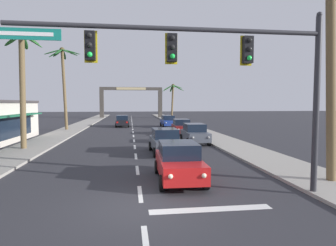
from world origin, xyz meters
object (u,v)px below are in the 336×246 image
object	(u,v)px
traffic_signal_mast	(217,62)
sedan_lead_at_stop_bar	(179,161)
palm_left_third	(63,72)
town_gateway_arch	(131,98)
palm_right_nearest	(330,16)
sedan_third_in_queue	(165,141)
sedan_parked_mid_kerb	(168,121)
sedan_parked_far_kerb	(195,133)
sedan_oncoming_far	(122,121)
palm_right_farthest	(173,93)
sedan_parked_nearest_kerb	(181,127)
palm_left_second	(22,71)

from	to	relation	value
traffic_signal_mast	sedan_lead_at_stop_bar	bearing A→B (deg)	108.73
palm_left_third	town_gateway_arch	world-z (taller)	palm_left_third
traffic_signal_mast	town_gateway_arch	distance (m)	57.53
sedan_lead_at_stop_bar	palm_right_nearest	distance (m)	8.69
palm_right_nearest	town_gateway_arch	distance (m)	56.71
sedan_third_in_queue	sedan_parked_mid_kerb	size ratio (longest dim) A/B	1.00
town_gateway_arch	sedan_parked_far_kerb	bearing A→B (deg)	-83.30
palm_right_nearest	town_gateway_arch	world-z (taller)	palm_right_nearest
sedan_parked_mid_kerb	sedan_third_in_queue	bearing A→B (deg)	-98.14
sedan_parked_far_kerb	palm_left_third	bearing A→B (deg)	135.60
sedan_oncoming_far	town_gateway_arch	size ratio (longest dim) A/B	0.31
sedan_parked_far_kerb	palm_right_nearest	distance (m)	14.32
palm_right_farthest	sedan_parked_nearest_kerb	bearing A→B (deg)	-96.45
palm_left_second	palm_right_nearest	distance (m)	19.20
sedan_parked_far_kerb	town_gateway_arch	distance (m)	43.91
sedan_oncoming_far	sedan_parked_far_kerb	size ratio (longest dim) A/B	1.00
sedan_lead_at_stop_bar	sedan_third_in_queue	distance (m)	6.92
traffic_signal_mast	sedan_parked_mid_kerb	xyz separation A→B (m)	(2.41, 30.86, -3.95)
sedan_parked_mid_kerb	palm_left_third	bearing A→B (deg)	-165.22
sedan_oncoming_far	palm_left_second	size ratio (longest dim) A/B	0.52
palm_right_farthest	sedan_lead_at_stop_bar	bearing A→B (deg)	-98.23
sedan_third_in_queue	town_gateway_arch	bearing A→B (deg)	92.41
palm_right_nearest	palm_right_farthest	world-z (taller)	palm_right_nearest
sedan_parked_mid_kerb	palm_left_third	xyz separation A→B (m)	(-13.52, -3.57, 6.38)
sedan_lead_at_stop_bar	sedan_parked_far_kerb	distance (m)	11.87
palm_left_third	sedan_parked_nearest_kerb	bearing A→B (deg)	-24.54
sedan_third_in_queue	sedan_parked_far_kerb	world-z (taller)	same
sedan_oncoming_far	palm_left_third	bearing A→B (deg)	-143.80
sedan_oncoming_far	sedan_parked_far_kerb	xyz separation A→B (m)	(6.57, -18.39, 0.00)
palm_left_third	sedan_parked_far_kerb	bearing A→B (deg)	-44.40
palm_left_second	sedan_third_in_queue	bearing A→B (deg)	-14.96
sedan_parked_far_kerb	town_gateway_arch	world-z (taller)	town_gateway_arch
palm_left_second	palm_left_third	size ratio (longest dim) A/B	0.84
traffic_signal_mast	sedan_parked_nearest_kerb	xyz separation A→B (m)	(2.59, 21.04, -3.95)
sedan_parked_nearest_kerb	palm_left_third	distance (m)	16.35
sedan_lead_at_stop_bar	town_gateway_arch	distance (m)	55.00
palm_right_farthest	town_gateway_arch	world-z (taller)	palm_right_farthest
sedan_lead_at_stop_bar	town_gateway_arch	xyz separation A→B (m)	(-1.76, 54.85, 3.73)
traffic_signal_mast	palm_right_farthest	distance (m)	47.02
sedan_third_in_queue	sedan_lead_at_stop_bar	bearing A→B (deg)	-92.12
sedan_third_in_queue	palm_right_nearest	distance (m)	11.75
sedan_lead_at_stop_bar	palm_right_nearest	size ratio (longest dim) A/B	0.45
sedan_oncoming_far	sedan_parked_far_kerb	world-z (taller)	same
traffic_signal_mast	palm_left_second	xyz separation A→B (m)	(-10.62, 12.21, 0.89)
sedan_parked_mid_kerb	town_gateway_arch	distance (m)	27.34
sedan_third_in_queue	palm_left_third	bearing A→B (deg)	120.54
sedan_parked_nearest_kerb	palm_left_second	world-z (taller)	palm_left_second
sedan_lead_at_stop_bar	palm_left_second	xyz separation A→B (m)	(-9.73, 9.59, 4.84)
sedan_third_in_queue	sedan_oncoming_far	bearing A→B (deg)	98.67
sedan_lead_at_stop_bar	sedan_parked_nearest_kerb	xyz separation A→B (m)	(3.48, 18.42, 0.00)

